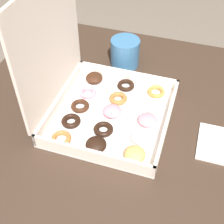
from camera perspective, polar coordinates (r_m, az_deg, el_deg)
name	(u,v)px	position (r m, az deg, el deg)	size (l,w,h in m)	color
dining_table	(104,149)	(0.93, -1.56, -6.71)	(0.93, 0.82, 0.72)	#38281E
donut_box	(94,94)	(0.81, -3.27, 3.28)	(0.32, 0.32, 0.36)	white
coffee_mug	(125,52)	(1.01, 2.39, 10.87)	(0.09, 0.09, 0.09)	teal
paper_napkin	(213,143)	(0.83, 17.95, -5.45)	(0.12, 0.08, 0.01)	white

